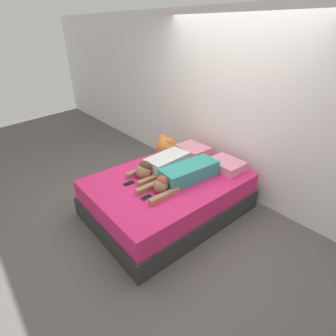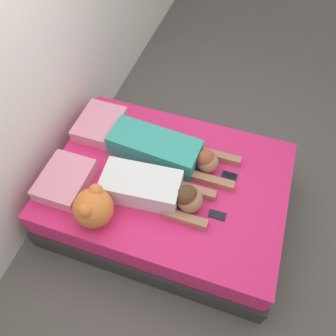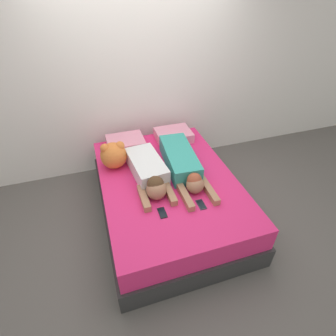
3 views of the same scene
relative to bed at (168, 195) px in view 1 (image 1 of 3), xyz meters
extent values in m
plane|color=#5B5651|center=(0.00, 0.00, -0.27)|extent=(12.00, 12.00, 0.00)
cube|color=white|center=(0.00, 1.20, 1.03)|extent=(12.00, 0.06, 2.60)
cube|color=#2D2D2D|center=(0.00, 0.00, -0.13)|extent=(1.54, 2.09, 0.27)
cube|color=#E5286B|center=(0.00, 0.00, 0.14)|extent=(1.48, 2.03, 0.28)
cube|color=pink|center=(-0.33, 0.80, 0.34)|extent=(0.48, 0.38, 0.13)
cube|color=pink|center=(0.33, 0.80, 0.34)|extent=(0.48, 0.38, 0.13)
cube|color=silver|center=(-0.21, 0.16, 0.38)|extent=(0.38, 0.66, 0.20)
sphere|color=#A37051|center=(-0.21, -0.25, 0.38)|extent=(0.21, 0.21, 0.21)
sphere|color=#4C331E|center=(-0.21, -0.23, 0.43)|extent=(0.18, 0.18, 0.18)
cube|color=#A37051|center=(-0.34, -0.26, 0.31)|extent=(0.07, 0.35, 0.07)
cube|color=#A37051|center=(-0.07, -0.26, 0.31)|extent=(0.07, 0.35, 0.07)
cube|color=teal|center=(0.20, 0.19, 0.38)|extent=(0.38, 0.82, 0.21)
sphere|color=#A37051|center=(0.20, -0.29, 0.37)|extent=(0.19, 0.19, 0.19)
sphere|color=#99472D|center=(0.20, -0.27, 0.41)|extent=(0.16, 0.16, 0.16)
cube|color=#A37051|center=(0.07, -0.34, 0.31)|extent=(0.07, 0.44, 0.07)
cube|color=#A37051|center=(0.34, -0.34, 0.31)|extent=(0.07, 0.44, 0.07)
cube|color=black|center=(-0.21, -0.49, 0.28)|extent=(0.07, 0.14, 0.01)
cube|color=black|center=(-0.21, -0.49, 0.29)|extent=(0.06, 0.12, 0.00)
cube|color=#2D2D33|center=(0.19, -0.50, 0.28)|extent=(0.07, 0.14, 0.01)
cube|color=black|center=(0.19, -0.50, 0.29)|extent=(0.06, 0.12, 0.00)
sphere|color=orange|center=(-0.53, 0.42, 0.43)|extent=(0.31, 0.31, 0.31)
sphere|color=orange|center=(-0.62, 0.42, 0.55)|extent=(0.11, 0.11, 0.11)
sphere|color=orange|center=(-0.45, 0.42, 0.55)|extent=(0.11, 0.11, 0.11)
camera|label=1|loc=(2.32, -1.96, 2.07)|focal=28.00mm
camera|label=2|loc=(-1.47, -0.50, 2.63)|focal=35.00mm
camera|label=3|loc=(-0.69, -2.17, 2.18)|focal=28.00mm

